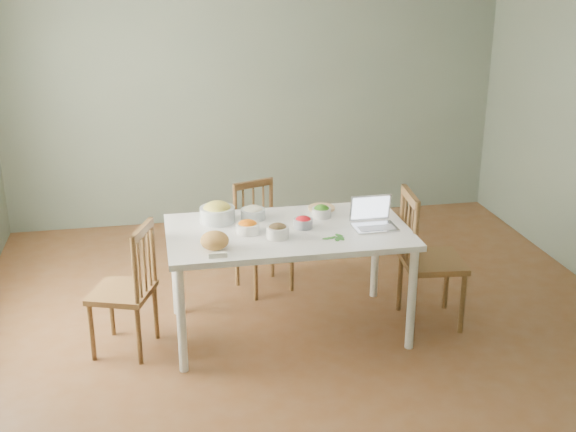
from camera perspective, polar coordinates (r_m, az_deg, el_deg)
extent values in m
cube|color=brown|center=(5.48, 1.61, -8.92)|extent=(5.00, 5.00, 0.00)
cube|color=#5C685B|center=(7.37, -2.57, 9.87)|extent=(5.00, 0.00, 2.70)
cube|color=#5C685B|center=(2.75, 13.37, -8.94)|extent=(5.00, 0.00, 2.70)
ellipsoid|color=tan|center=(4.81, -5.78, -1.92)|extent=(0.21, 0.21, 0.12)
cube|color=silver|center=(4.70, -5.52, -3.05)|extent=(0.12, 0.04, 0.03)
cylinder|color=tan|center=(5.55, 2.64, 0.63)|extent=(0.21, 0.21, 0.02)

